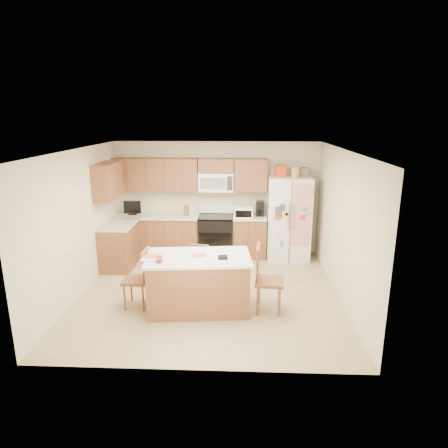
{
  "coord_description": "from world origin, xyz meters",
  "views": [
    {
      "loc": [
        0.54,
        -6.51,
        3.04
      ],
      "look_at": [
        0.25,
        0.35,
        1.17
      ],
      "focal_mm": 32.0,
      "sensor_mm": 36.0,
      "label": 1
    }
  ],
  "objects_px": {
    "island": "(199,282)",
    "windsor_chair_right": "(268,281)",
    "refrigerator": "(288,217)",
    "windsor_chair_left": "(138,280)",
    "stove": "(216,235)",
    "windsor_chair_back": "(201,267)"
  },
  "relations": [
    {
      "from": "windsor_chair_right",
      "to": "stove",
      "type": "bearing_deg",
      "value": 110.91
    },
    {
      "from": "refrigerator",
      "to": "windsor_chair_back",
      "type": "height_order",
      "value": "refrigerator"
    },
    {
      "from": "stove",
      "to": "windsor_chair_right",
      "type": "distance_m",
      "value": 2.74
    },
    {
      "from": "refrigerator",
      "to": "windsor_chair_back",
      "type": "distance_m",
      "value": 2.48
    },
    {
      "from": "refrigerator",
      "to": "island",
      "type": "height_order",
      "value": "refrigerator"
    },
    {
      "from": "island",
      "to": "windsor_chair_left",
      "type": "height_order",
      "value": "island"
    },
    {
      "from": "refrigerator",
      "to": "windsor_chair_left",
      "type": "height_order",
      "value": "refrigerator"
    },
    {
      "from": "refrigerator",
      "to": "windsor_chair_back",
      "type": "relative_size",
      "value": 2.31
    },
    {
      "from": "island",
      "to": "windsor_chair_right",
      "type": "bearing_deg",
      "value": -0.77
    },
    {
      "from": "refrigerator",
      "to": "windsor_chair_left",
      "type": "relative_size",
      "value": 2.07
    },
    {
      "from": "stove",
      "to": "windsor_chair_right",
      "type": "height_order",
      "value": "stove"
    },
    {
      "from": "stove",
      "to": "refrigerator",
      "type": "xyz_separation_m",
      "value": [
        1.57,
        -0.06,
        0.45
      ]
    },
    {
      "from": "windsor_chair_left",
      "to": "windsor_chair_back",
      "type": "xyz_separation_m",
      "value": [
        0.96,
        0.74,
        -0.05
      ]
    },
    {
      "from": "island",
      "to": "windsor_chair_back",
      "type": "height_order",
      "value": "island"
    },
    {
      "from": "island",
      "to": "refrigerator",
      "type": "bearing_deg",
      "value": 55.74
    },
    {
      "from": "stove",
      "to": "refrigerator",
      "type": "height_order",
      "value": "refrigerator"
    },
    {
      "from": "windsor_chair_back",
      "to": "windsor_chair_right",
      "type": "height_order",
      "value": "windsor_chair_right"
    },
    {
      "from": "windsor_chair_right",
      "to": "windsor_chair_left",
      "type": "bearing_deg",
      "value": 178.42
    },
    {
      "from": "refrigerator",
      "to": "island",
      "type": "distance_m",
      "value": 3.04
    },
    {
      "from": "island",
      "to": "windsor_chair_back",
      "type": "xyz_separation_m",
      "value": [
        -0.04,
        0.78,
        -0.04
      ]
    },
    {
      "from": "refrigerator",
      "to": "windsor_chair_left",
      "type": "distance_m",
      "value": 3.66
    },
    {
      "from": "stove",
      "to": "windsor_chair_left",
      "type": "height_order",
      "value": "stove"
    }
  ]
}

